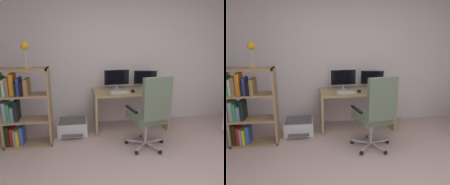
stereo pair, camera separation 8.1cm
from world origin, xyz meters
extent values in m
cube|color=silver|center=(0.00, 2.43, 1.27)|extent=(4.58, 0.10, 2.54)
cube|color=tan|center=(0.12, 2.04, 0.70)|extent=(1.33, 0.67, 0.04)
cube|color=tan|center=(-0.53, 2.04, 0.34)|extent=(0.04, 0.64, 0.68)
cube|color=tan|center=(0.77, 2.04, 0.34)|extent=(0.04, 0.64, 0.68)
cylinder|color=#B2B5B7|center=(-0.11, 2.16, 0.73)|extent=(0.18, 0.18, 0.01)
cylinder|color=#B2B5B7|center=(-0.11, 2.16, 0.78)|extent=(0.03, 0.03, 0.09)
cube|color=#B7BABC|center=(-0.11, 2.16, 0.95)|extent=(0.51, 0.07, 0.30)
cube|color=black|center=(-0.11, 2.14, 0.95)|extent=(0.47, 0.04, 0.27)
cylinder|color=#B2B5B7|center=(0.44, 2.16, 0.73)|extent=(0.18, 0.18, 0.01)
cylinder|color=#B2B5B7|center=(0.44, 2.16, 0.78)|extent=(0.03, 0.03, 0.09)
cube|color=black|center=(0.44, 2.16, 0.94)|extent=(0.42, 0.12, 0.25)
cube|color=black|center=(0.43, 2.14, 0.94)|extent=(0.39, 0.09, 0.23)
cube|color=silver|center=(-0.10, 1.92, 0.73)|extent=(0.34, 0.13, 0.02)
cube|color=black|center=(0.14, 1.93, 0.74)|extent=(0.08, 0.11, 0.03)
cube|color=#B7BABC|center=(0.34, 1.29, 0.07)|extent=(0.30, 0.09, 0.02)
sphere|color=black|center=(0.48, 1.32, 0.03)|extent=(0.06, 0.06, 0.06)
cube|color=#B7BABC|center=(0.20, 1.41, 0.07)|extent=(0.06, 0.30, 0.02)
sphere|color=black|center=(0.22, 1.56, 0.03)|extent=(0.06, 0.06, 0.06)
cube|color=#B7BABC|center=(0.05, 1.32, 0.07)|extent=(0.29, 0.15, 0.02)
sphere|color=black|center=(-0.09, 1.38, 0.03)|extent=(0.06, 0.06, 0.06)
cube|color=#B7BABC|center=(0.09, 1.15, 0.07)|extent=(0.22, 0.24, 0.02)
sphere|color=black|center=(-0.01, 1.04, 0.03)|extent=(0.06, 0.06, 0.06)
cube|color=#B7BABC|center=(0.26, 1.13, 0.07)|extent=(0.18, 0.28, 0.02)
sphere|color=black|center=(0.34, 1.00, 0.03)|extent=(0.06, 0.06, 0.06)
cylinder|color=#B7BABC|center=(0.19, 1.26, 0.26)|extent=(0.04, 0.04, 0.38)
cube|color=#5E705B|center=(0.19, 1.26, 0.50)|extent=(0.56, 0.58, 0.10)
cube|color=#5E705B|center=(0.25, 0.99, 0.85)|extent=(0.44, 0.16, 0.61)
cube|color=black|center=(-0.06, 1.21, 0.65)|extent=(0.11, 0.34, 0.03)
cube|color=black|center=(0.44, 1.31, 0.65)|extent=(0.11, 0.34, 0.03)
cube|color=#9B7C55|center=(-1.97, 1.61, 0.61)|extent=(0.03, 0.30, 1.23)
cube|color=#9B7C55|center=(-1.27, 1.61, 0.61)|extent=(0.03, 0.30, 1.23)
cube|color=#9B7C55|center=(-1.62, 1.61, 1.21)|extent=(0.73, 0.30, 0.03)
cube|color=#9B7C55|center=(-1.62, 1.61, 0.02)|extent=(0.73, 0.30, 0.03)
cube|color=#9B7C55|center=(-1.62, 1.61, 0.41)|extent=(0.67, 0.30, 0.03)
cube|color=#9B7C55|center=(-1.62, 1.61, 0.81)|extent=(0.67, 0.30, 0.03)
cube|color=black|center=(-1.92, 1.61, 0.19)|extent=(0.05, 0.24, 0.32)
cube|color=red|center=(-1.86, 1.61, 0.17)|extent=(0.05, 0.21, 0.28)
cube|color=gray|center=(-1.82, 1.61, 0.16)|extent=(0.03, 0.27, 0.26)
cube|color=gold|center=(-1.78, 1.62, 0.15)|extent=(0.04, 0.27, 0.24)
cube|color=#3556A9|center=(-1.73, 1.61, 0.18)|extent=(0.05, 0.21, 0.29)
cube|color=gray|center=(-1.92, 1.61, 0.58)|extent=(0.05, 0.26, 0.30)
cube|color=green|center=(-1.87, 1.61, 0.57)|extent=(0.04, 0.22, 0.27)
cube|color=slate|center=(-1.82, 1.62, 0.54)|extent=(0.05, 0.24, 0.22)
cube|color=black|center=(-1.76, 1.62, 0.59)|extent=(0.05, 0.24, 0.31)
cube|color=#239A57|center=(-1.93, 1.60, 0.97)|extent=(0.03, 0.24, 0.28)
cube|color=beige|center=(-1.90, 1.61, 0.95)|extent=(0.03, 0.24, 0.24)
cube|color=#7B6246|center=(-1.85, 1.61, 0.97)|extent=(0.05, 0.25, 0.28)
cube|color=orange|center=(-1.78, 1.62, 0.99)|extent=(0.06, 0.22, 0.32)
cube|color=black|center=(-1.73, 1.61, 0.93)|extent=(0.03, 0.24, 0.20)
cube|color=#313FB2|center=(-1.70, 1.62, 0.96)|extent=(0.04, 0.23, 0.26)
cube|color=black|center=(-1.65, 1.61, 0.93)|extent=(0.06, 0.25, 0.21)
cube|color=olive|center=(-1.58, 1.61, 0.95)|extent=(0.05, 0.27, 0.24)
cylinder|color=gold|center=(-1.56, 1.61, 1.24)|extent=(0.11, 0.11, 0.02)
cylinder|color=silver|center=(-1.56, 1.61, 1.38)|extent=(0.01, 0.01, 0.27)
sphere|color=gold|center=(-1.56, 1.61, 1.55)|extent=(0.12, 0.12, 0.12)
cube|color=silver|center=(-0.95, 1.91, 0.12)|extent=(0.50, 0.39, 0.24)
cube|color=#4C4C51|center=(-0.95, 1.91, 0.25)|extent=(0.46, 0.36, 0.02)
cube|color=#4C4C51|center=(-0.95, 1.67, 0.07)|extent=(0.35, 0.10, 0.01)
camera|label=1|loc=(-0.81, -1.71, 1.67)|focal=34.63mm
camera|label=2|loc=(-0.73, -1.73, 1.67)|focal=34.63mm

